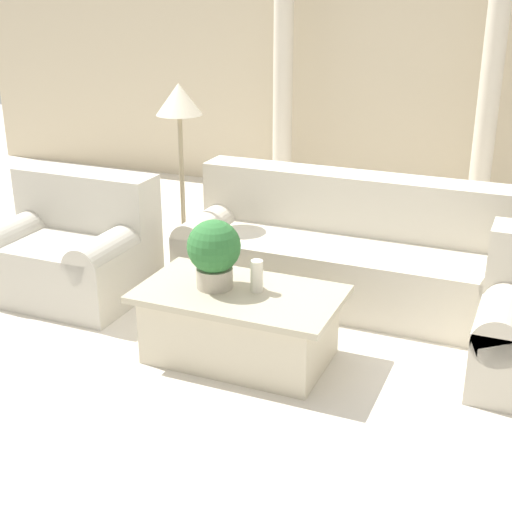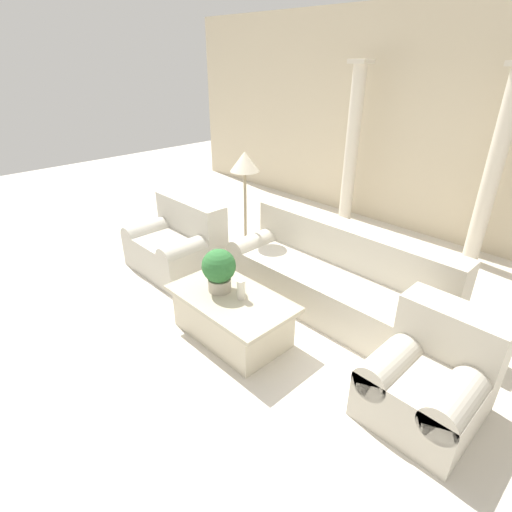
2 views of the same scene
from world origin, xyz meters
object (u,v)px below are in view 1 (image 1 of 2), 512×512
loveseat (72,247)px  coffee_table (240,324)px  sofa_long (351,253)px  floor_lamp (180,118)px  potted_plant (214,251)px

loveseat → coffee_table: 1.64m
sofa_long → loveseat: size_ratio=2.20×
coffee_table → floor_lamp: (-0.96, 1.07, 1.02)m
loveseat → potted_plant: potted_plant is taller
loveseat → potted_plant: (1.41, -0.45, 0.34)m
potted_plant → coffee_table: bearing=0.6°
sofa_long → coffee_table: size_ratio=2.01×
sofa_long → loveseat: 2.07m
sofa_long → coffee_table: bearing=-107.5°
sofa_long → floor_lamp: size_ratio=1.64×
floor_lamp → potted_plant: bearing=-53.4°
sofa_long → floor_lamp: (-1.33, -0.10, 0.91)m
loveseat → potted_plant: bearing=-17.7°
potted_plant → sofa_long: bearing=65.5°
loveseat → sofa_long: bearing=20.5°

